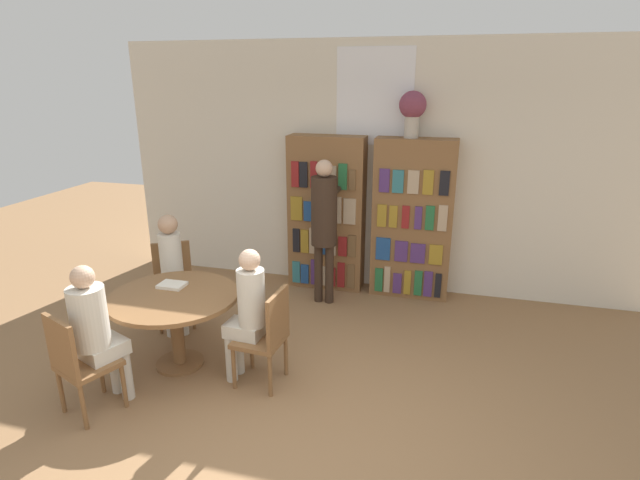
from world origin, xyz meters
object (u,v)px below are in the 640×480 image
Objects in this scene: reading_table at (175,307)px; seated_reader_back at (96,327)px; seated_reader_right at (247,309)px; chair_far_side at (267,333)px; flower_vase at (413,109)px; chair_left_side at (173,280)px; seated_reader_left at (172,267)px; chair_near_camera at (78,361)px; librarian_standing at (324,218)px; bookshelf_right at (412,220)px; bookshelf_left at (327,214)px.

seated_reader_back is (-0.28, -0.69, 0.11)m from reading_table.
reading_table is 0.74m from seated_reader_right.
flower_vase is at bearing -18.19° from chair_far_side.
flower_vase is at bearing -22.21° from seated_reader_right.
chair_left_side is 1.00× the size of chair_far_side.
seated_reader_left is at bearing 90.00° from chair_left_side.
chair_left_side is 0.71× the size of seated_reader_left.
seated_reader_right is (1.22, -0.83, 0.20)m from chair_left_side.
chair_near_camera is 1.36m from seated_reader_right.
seated_reader_left reaches higher than chair_far_side.
seated_reader_left is at bearing 62.99° from seated_reader_right.
librarian_standing reaches higher than seated_reader_right.
bookshelf_right is 2.79m from seated_reader_left.
bookshelf_right is at bearing 178.50° from chair_left_side.
seated_reader_right is (1.12, -0.68, -0.02)m from seated_reader_left.
chair_near_camera is at bearing 126.00° from chair_far_side.
librarian_standing is (0.96, 1.69, 0.45)m from reading_table.
bookshelf_right is at bearing 48.80° from reading_table.
chair_far_side is 0.52× the size of librarian_standing.
bookshelf_left is 3.30m from chair_near_camera.
seated_reader_left reaches higher than reading_table.
bookshelf_right is at bearing -23.70° from seated_reader_right.
bookshelf_right is 2.55m from seated_reader_right.
seated_reader_back reaches higher than chair_left_side.
flower_vase reaches higher than seated_reader_right.
flower_vase is 0.44× the size of reading_table.
librarian_standing is (-0.95, -0.50, 0.09)m from bookshelf_right.
seated_reader_back is at bearing 121.56° from chair_far_side.
seated_reader_right reaches higher than chair_far_side.
seated_reader_right is at bearing -117.83° from bookshelf_right.
flower_vase reaches higher than seated_reader_back.
bookshelf_left is at bearing -165.63° from chair_left_side.
flower_vase is at bearing 75.72° from seated_reader_back.
chair_near_camera is at bearing -117.26° from librarian_standing.
chair_left_side is at bearing -90.00° from seated_reader_left.
chair_far_side is at bearing -4.13° from reading_table.
flower_vase is at bearing -176.78° from seated_reader_left.
flower_vase is at bearing 49.93° from reading_table.
bookshelf_left is 0.52m from librarian_standing.
chair_near_camera is (-2.26, -3.04, -0.46)m from bookshelf_right.
seated_reader_right reaches higher than seated_reader_back.
bookshelf_right reaches higher than chair_left_side.
seated_reader_left is 1.75m from librarian_standing.
bookshelf_right is 3.70× the size of flower_vase.
seated_reader_right is at bearing -93.30° from bookshelf_left.
librarian_standing is at bearing -78.70° from bookshelf_left.
seated_reader_left is at bearing 113.75° from chair_near_camera.
bookshelf_left is 2.38m from reading_table.
seated_reader_back is (0.07, 0.16, 0.21)m from chair_near_camera.
seated_reader_left reaches higher than seated_reader_right.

